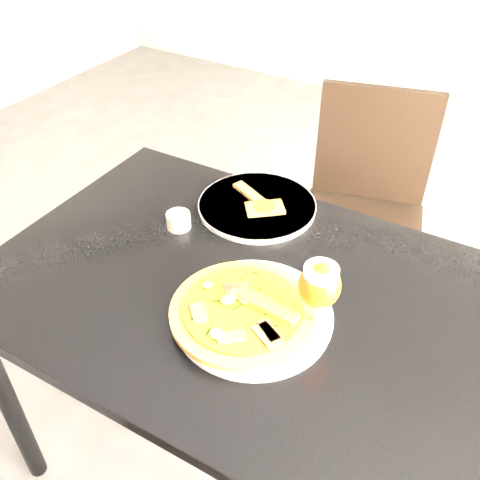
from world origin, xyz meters
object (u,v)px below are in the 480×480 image
Objects in this scene: dining_table at (246,315)px; beer_glass at (320,286)px; pizza at (243,310)px; chair_far at (363,211)px.

dining_table is 6.93× the size of beer_glass.
pizza is 0.18m from beer_glass.
chair_far is 2.94× the size of pizza.
dining_table is 0.79m from chair_far.
dining_table is at bearing -106.25° from chair_far.
chair_far is 0.91m from beer_glass.
pizza is at bearing -160.94° from beer_glass.
dining_table is at bearing 116.08° from pizza.
beer_glass is (0.14, 0.05, 0.10)m from pizza.
beer_glass is at bearing -93.31° from chair_far.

